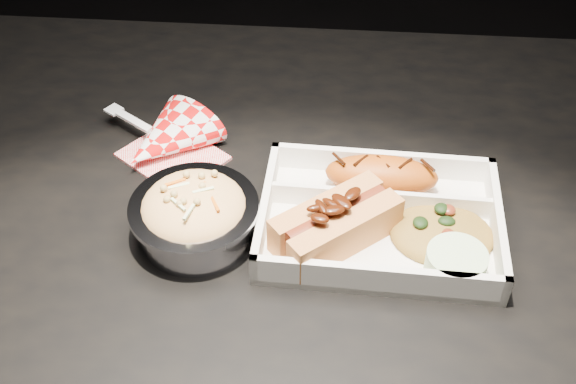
# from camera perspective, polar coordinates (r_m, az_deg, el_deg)

# --- Properties ---
(dining_table) EXTENTS (1.20, 0.80, 0.75)m
(dining_table) POSITION_cam_1_polar(r_m,az_deg,el_deg) (0.85, -0.43, -6.17)
(dining_table) COLOR black
(dining_table) RESTS_ON ground
(food_tray) EXTENTS (0.26, 0.19, 0.04)m
(food_tray) POSITION_cam_1_polar(r_m,az_deg,el_deg) (0.77, 7.21, -2.40)
(food_tray) COLOR white
(food_tray) RESTS_ON dining_table
(fried_pastry) EXTENTS (0.13, 0.05, 0.04)m
(fried_pastry) POSITION_cam_1_polar(r_m,az_deg,el_deg) (0.80, 7.40, 1.33)
(fried_pastry) COLOR #B55012
(fried_pastry) RESTS_ON food_tray
(hotdog) EXTENTS (0.14, 0.13, 0.06)m
(hotdog) POSITION_cam_1_polar(r_m,az_deg,el_deg) (0.74, 3.82, -2.36)
(hotdog) COLOR #D38748
(hotdog) RESTS_ON food_tray
(fried_rice_mound) EXTENTS (0.11, 0.09, 0.03)m
(fried_rice_mound) POSITION_cam_1_polar(r_m,az_deg,el_deg) (0.76, 12.16, -2.69)
(fried_rice_mound) COLOR olive
(fried_rice_mound) RESTS_ON food_tray
(cupcake_liner) EXTENTS (0.06, 0.06, 0.03)m
(cupcake_liner) POSITION_cam_1_polar(r_m,az_deg,el_deg) (0.73, 13.10, -5.59)
(cupcake_liner) COLOR beige
(cupcake_liner) RESTS_ON food_tray
(foil_coleslaw_cup) EXTENTS (0.13, 0.13, 0.07)m
(foil_coleslaw_cup) POSITION_cam_1_polar(r_m,az_deg,el_deg) (0.75, -7.40, -1.68)
(foil_coleslaw_cup) COLOR silver
(foil_coleslaw_cup) RESTS_ON dining_table
(napkin_fork) EXTENTS (0.17, 0.15, 0.10)m
(napkin_fork) POSITION_cam_1_polar(r_m,az_deg,el_deg) (0.87, -9.70, 3.99)
(napkin_fork) COLOR red
(napkin_fork) RESTS_ON dining_table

